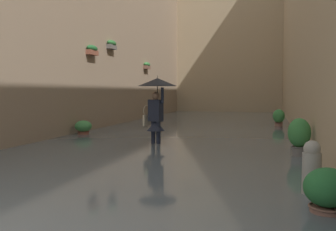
% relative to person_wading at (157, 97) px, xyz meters
% --- Properties ---
extents(ground_plane, '(64.19, 64.19, 0.00)m').
position_rel_person_wading_xyz_m(ground_plane, '(-0.26, -4.88, -1.50)').
color(ground_plane, slate).
extents(flood_water, '(8.32, 31.68, 0.19)m').
position_rel_person_wading_xyz_m(flood_water, '(-0.26, -4.88, -1.41)').
color(flood_water, '#515B60').
rests_on(flood_water, ground_plane).
extents(building_facade_far, '(11.12, 1.80, 11.71)m').
position_rel_person_wading_xyz_m(building_facade_far, '(-0.26, -18.62, 4.35)').
color(building_facade_far, tan).
rests_on(building_facade_far, ground_plane).
extents(person_wading, '(1.10, 1.10, 2.10)m').
position_rel_person_wading_xyz_m(person_wading, '(0.00, 0.00, 0.00)').
color(person_wading, '#4C4233').
rests_on(person_wading, ground_plane).
extents(potted_plant_mid_left, '(0.59, 0.59, 0.73)m').
position_rel_person_wading_xyz_m(potted_plant_mid_left, '(-3.72, 5.44, -1.09)').
color(potted_plant_mid_left, brown).
rests_on(potted_plant_mid_left, ground_plane).
extents(potted_plant_far_left, '(0.50, 0.50, 0.90)m').
position_rel_person_wading_xyz_m(potted_plant_far_left, '(-3.49, -6.62, -0.98)').
color(potted_plant_far_left, brown).
rests_on(potted_plant_far_left, ground_plane).
extents(potted_plant_near_left, '(0.51, 0.51, 1.05)m').
position_rel_person_wading_xyz_m(potted_plant_near_left, '(-3.71, 1.16, -0.89)').
color(potted_plant_near_left, '#66605B').
rests_on(potted_plant_near_left, ground_plane).
extents(potted_plant_mid_right, '(0.58, 0.58, 0.66)m').
position_rel_person_wading_xyz_m(potted_plant_mid_right, '(3.12, -1.74, -1.12)').
color(potted_plant_mid_right, brown).
rests_on(potted_plant_mid_right, ground_plane).
extents(mooring_bollard, '(0.27, 0.27, 0.96)m').
position_rel_person_wading_xyz_m(mooring_bollard, '(-3.62, 4.58, -1.02)').
color(mooring_bollard, gray).
rests_on(mooring_bollard, ground_plane).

